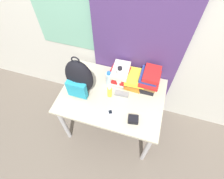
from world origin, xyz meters
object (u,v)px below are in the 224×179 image
at_px(camera_pouch, 133,120).
at_px(sports_bottle, 119,77).
at_px(sunglasses_case, 122,94).
at_px(backpack, 79,78).
at_px(cell_phone, 110,112).
at_px(book_stack_right, 149,79).
at_px(book_stack_center, 135,79).
at_px(sunscreen_bottle, 110,92).
at_px(water_bottle, 109,79).
at_px(book_stack_left, 120,74).

bearing_deg(camera_pouch, sports_bottle, 123.21).
bearing_deg(sunglasses_case, sports_bottle, 118.74).
relative_size(sports_bottle, sunglasses_case, 1.88).
distance_m(backpack, sports_bottle, 0.42).
relative_size(cell_phone, camera_pouch, 0.89).
height_order(book_stack_right, sunglasses_case, book_stack_right).
bearing_deg(backpack, book_stack_right, 22.14).
bearing_deg(sports_bottle, book_stack_center, 29.27).
xyz_separation_m(backpack, book_stack_center, (0.52, 0.27, -0.14)).
bearing_deg(sunglasses_case, sunscreen_bottle, -159.28).
bearing_deg(sunglasses_case, water_bottle, 149.98).
distance_m(book_stack_center, sunscreen_bottle, 0.32).
relative_size(backpack, camera_pouch, 4.57).
height_order(backpack, book_stack_left, backpack).
bearing_deg(water_bottle, book_stack_center, 20.27).
xyz_separation_m(book_stack_center, book_stack_right, (0.15, 0.00, 0.05)).
relative_size(book_stack_center, book_stack_right, 1.01).
distance_m(book_stack_center, sports_bottle, 0.19).
distance_m(book_stack_center, camera_pouch, 0.47).
distance_m(book_stack_left, sunscreen_bottle, 0.25).
relative_size(book_stack_left, camera_pouch, 2.56).
relative_size(sunscreen_bottle, camera_pouch, 1.38).
bearing_deg(cell_phone, sports_bottle, 91.56).
xyz_separation_m(book_stack_center, sunscreen_bottle, (-0.21, -0.24, 0.00)).
relative_size(book_stack_right, water_bottle, 1.35).
height_order(backpack, cell_phone, backpack).
bearing_deg(water_bottle, book_stack_right, 13.31).
height_order(book_stack_left, sunscreen_bottle, book_stack_left).
bearing_deg(book_stack_left, camera_pouch, -60.37).
height_order(sunscreen_bottle, cell_phone, sunscreen_bottle).
relative_size(book_stack_center, sunscreen_bottle, 1.76).
bearing_deg(book_stack_center, book_stack_right, 0.10).
height_order(book_stack_center, water_bottle, water_bottle).
bearing_deg(book_stack_right, book_stack_left, -179.43).
relative_size(water_bottle, cell_phone, 1.99).
distance_m(book_stack_left, camera_pouch, 0.53).
distance_m(backpack, water_bottle, 0.33).
relative_size(book_stack_right, sunscreen_bottle, 1.74).
bearing_deg(camera_pouch, book_stack_right, 82.64).
xyz_separation_m(cell_phone, sunglasses_case, (0.05, 0.24, 0.01)).
height_order(book_stack_center, camera_pouch, book_stack_center).
relative_size(book_stack_left, cell_phone, 2.86).
height_order(cell_phone, sunglasses_case, sunglasses_case).
distance_m(water_bottle, sunglasses_case, 0.21).
bearing_deg(sports_bottle, book_stack_left, 100.41).
relative_size(backpack, water_bottle, 2.57).
xyz_separation_m(cell_phone, camera_pouch, (0.24, -0.02, 0.02)).
xyz_separation_m(book_stack_left, book_stack_center, (0.17, 0.00, -0.03)).
bearing_deg(camera_pouch, cell_phone, 174.89).
bearing_deg(backpack, sunglasses_case, 9.81).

